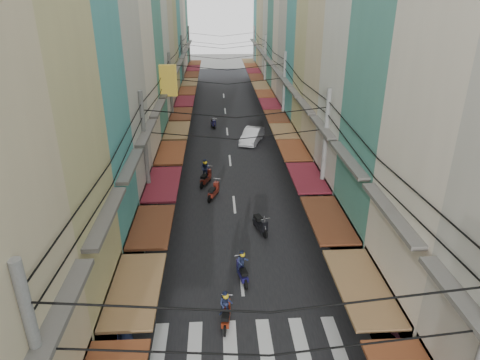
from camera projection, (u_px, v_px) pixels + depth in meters
name	position (u px, v px, depth m)	size (l,w,h in m)	color
ground	(239.00, 257.00, 22.55)	(160.00, 160.00, 0.00)	slate
road	(228.00, 138.00, 40.81)	(10.00, 80.00, 0.02)	black
sidewalk_left	(159.00, 139.00, 40.47)	(3.00, 80.00, 0.06)	gray
sidewalk_right	(295.00, 136.00, 41.14)	(3.00, 80.00, 0.06)	gray
crosswalk	(247.00, 341.00, 17.06)	(7.55, 2.40, 0.01)	silver
building_row_left	(126.00, 34.00, 33.31)	(7.80, 67.67, 23.70)	beige
building_row_right	(327.00, 38.00, 34.17)	(7.80, 68.98, 22.59)	teal
utility_poles	(229.00, 78.00, 33.60)	(10.20, 66.13, 8.20)	gray
white_car	(252.00, 143.00, 39.58)	(4.73, 1.85, 1.67)	silver
bicycle	(339.00, 238.00, 24.27)	(0.66, 1.76, 1.21)	black
moving_scooters	(222.00, 206.00, 26.70)	(3.72, 30.24, 1.94)	black
parked_scooters	(327.00, 295.00, 18.96)	(13.12, 15.84, 1.00)	black
pedestrians	(152.00, 226.00, 23.46)	(13.03, 23.47, 2.24)	#28202B
market_umbrella	(419.00, 318.00, 14.95)	(2.52, 2.52, 2.66)	#B2B2B7
traffic_sign	(359.00, 241.00, 19.73)	(0.10, 0.67, 3.07)	gray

